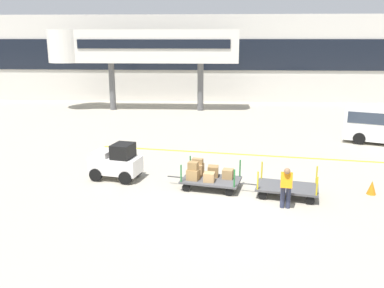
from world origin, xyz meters
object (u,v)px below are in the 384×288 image
object	(u,v)px
baggage_cart_middle	(287,188)
safety_cone_near	(372,188)
baggage_cart_lead	(207,175)
baggage_tug	(116,162)
baggage_handler	(286,186)

from	to	relation	value
baggage_cart_middle	safety_cone_near	size ratio (longest dim) A/B	5.61
baggage_cart_lead	safety_cone_near	size ratio (longest dim) A/B	5.61
baggage_cart_lead	baggage_cart_middle	size ratio (longest dim) A/B	1.00
baggage_cart_lead	safety_cone_near	bearing A→B (deg)	-3.50
baggage_tug	safety_cone_near	bearing A→B (deg)	-6.92
baggage_tug	baggage_handler	distance (m)	7.28
baggage_cart_lead	baggage_cart_middle	xyz separation A→B (m)	(3.06, -0.76, -0.19)
baggage_tug	baggage_cart_lead	size ratio (longest dim) A/B	0.74
baggage_cart_middle	baggage_handler	world-z (taller)	baggage_handler
baggage_cart_lead	safety_cone_near	xyz separation A→B (m)	(6.39, -0.39, -0.26)
baggage_tug	baggage_handler	xyz separation A→B (m)	(6.71, -2.82, 0.11)
baggage_tug	safety_cone_near	world-z (taller)	baggage_tug
baggage_tug	baggage_cart_lead	distance (m)	4.01
baggage_tug	baggage_cart_middle	size ratio (longest dim) A/B	0.74
baggage_handler	baggage_cart_lead	bearing A→B (deg)	145.03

